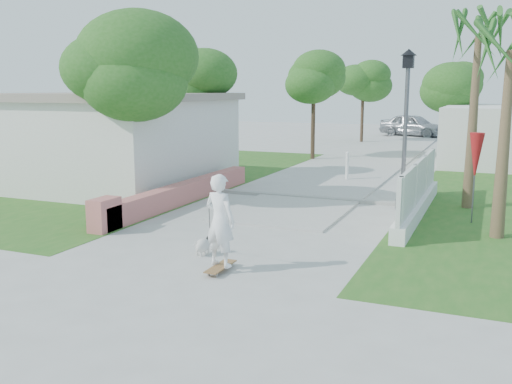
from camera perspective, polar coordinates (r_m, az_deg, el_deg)
The scene contains 20 objects.
ground at distance 12.35m, azimuth -3.14°, elevation -5.58°, with size 90.00×90.00×0.00m, color #B7B7B2.
path_strip at distance 31.30m, azimuth 13.12°, elevation 3.87°, with size 3.20×36.00×0.06m, color #B7B7B2.
curb at distance 17.79m, azimuth 5.34°, elevation -0.54°, with size 6.50×0.25×0.10m, color #999993.
grass_left at distance 22.57m, azimuth -10.26°, elevation 1.53°, with size 8.00×20.00×0.01m, color #275F1E.
pink_wall at distance 16.87m, azimuth -7.96°, elevation -0.28°, with size 0.45×8.20×0.80m.
house_left at distance 21.35m, azimuth -15.60°, elevation 5.23°, with size 8.40×7.40×3.23m.
lattice_fence at distance 16.04m, azimuth 15.93°, elevation -0.28°, with size 0.35×7.00×1.50m.
street_lamp at distance 16.37m, azimuth 14.73°, elevation 6.62°, with size 0.44×0.44×4.44m.
bollard at distance 21.46m, azimuth 9.10°, elevation 2.67°, with size 0.14×0.14×1.09m.
patio_umbrella at distance 15.27m, azimuth 21.13°, elevation 3.25°, with size 0.36×0.36×2.30m.
tree_left_near at distance 16.76m, azimuth -12.83°, elevation 11.56°, with size 3.60×3.60×5.28m.
tree_left_mid at distance 21.95m, azimuth -6.48°, elevation 10.53°, with size 3.20×3.20×4.85m.
tree_path_left at distance 27.89m, azimuth 5.83°, elevation 11.14°, with size 3.40×3.40×5.23m.
tree_path_right at distance 30.72m, azimuth 19.39°, elevation 9.93°, with size 3.00×3.00×4.79m.
tree_path_far at distance 37.52m, azimuth 10.70°, elevation 10.77°, with size 3.20×3.20×5.17m.
palm_far at distance 17.22m, azimuth 21.30°, elevation 13.29°, with size 1.80×1.80×5.30m.
palm_near at distance 13.89m, azimuth 24.07°, elevation 11.81°, with size 1.80×1.80×4.70m.
skateboarder at distance 10.93m, azimuth -4.26°, elevation -3.04°, with size 1.17×1.49×1.85m.
dog at distance 11.81m, azimuth -5.23°, elevation -5.24°, with size 0.40×0.56×0.41m.
parked_car at distance 42.58m, azimuth 15.45°, elevation 6.45°, with size 1.91×4.75×1.62m, color #A4A5AB.
Camera 1 is at (5.23, -10.68, 3.37)m, focal length 40.00 mm.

